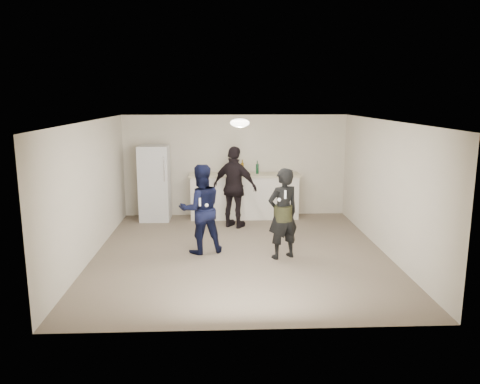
{
  "coord_description": "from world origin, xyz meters",
  "views": [
    {
      "loc": [
        -0.37,
        -8.51,
        2.93
      ],
      "look_at": [
        0.0,
        0.2,
        1.15
      ],
      "focal_mm": 35.0,
      "sensor_mm": 36.0,
      "label": 1
    }
  ],
  "objects_px": {
    "counter": "(244,197)",
    "spectator": "(235,187)",
    "fridge": "(155,183)",
    "woman": "(283,214)",
    "man": "(201,209)",
    "shaker": "(200,170)"
  },
  "relations": [
    {
      "from": "fridge",
      "to": "woman",
      "type": "height_order",
      "value": "fridge"
    },
    {
      "from": "woman",
      "to": "spectator",
      "type": "height_order",
      "value": "spectator"
    },
    {
      "from": "man",
      "to": "woman",
      "type": "relative_size",
      "value": 1.01
    },
    {
      "from": "fridge",
      "to": "spectator",
      "type": "height_order",
      "value": "spectator"
    },
    {
      "from": "fridge",
      "to": "man",
      "type": "distance_m",
      "value": 2.78
    },
    {
      "from": "shaker",
      "to": "woman",
      "type": "relative_size",
      "value": 0.1
    },
    {
      "from": "man",
      "to": "spectator",
      "type": "relative_size",
      "value": 0.92
    },
    {
      "from": "counter",
      "to": "man",
      "type": "bearing_deg",
      "value": -110.45
    },
    {
      "from": "fridge",
      "to": "man",
      "type": "bearing_deg",
      "value": -64.41
    },
    {
      "from": "shaker",
      "to": "spectator",
      "type": "height_order",
      "value": "spectator"
    },
    {
      "from": "counter",
      "to": "spectator",
      "type": "xyz_separation_m",
      "value": [
        -0.26,
        -0.84,
        0.4
      ]
    },
    {
      "from": "fridge",
      "to": "shaker",
      "type": "relative_size",
      "value": 10.59
    },
    {
      "from": "counter",
      "to": "man",
      "type": "distance_m",
      "value": 2.77
    },
    {
      "from": "fridge",
      "to": "woman",
      "type": "relative_size",
      "value": 1.07
    },
    {
      "from": "counter",
      "to": "shaker",
      "type": "bearing_deg",
      "value": 174.28
    },
    {
      "from": "counter",
      "to": "spectator",
      "type": "height_order",
      "value": "spectator"
    },
    {
      "from": "fridge",
      "to": "spectator",
      "type": "xyz_separation_m",
      "value": [
        1.9,
        -0.77,
        0.03
      ]
    },
    {
      "from": "fridge",
      "to": "spectator",
      "type": "bearing_deg",
      "value": -22.1
    },
    {
      "from": "counter",
      "to": "man",
      "type": "relative_size",
      "value": 1.53
    },
    {
      "from": "counter",
      "to": "shaker",
      "type": "relative_size",
      "value": 15.29
    },
    {
      "from": "spectator",
      "to": "woman",
      "type": "bearing_deg",
      "value": 141.15
    },
    {
      "from": "woman",
      "to": "spectator",
      "type": "bearing_deg",
      "value": -93.21
    }
  ]
}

